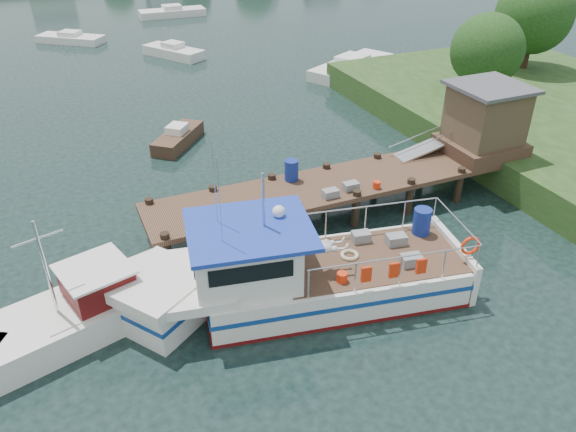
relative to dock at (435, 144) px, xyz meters
name	(u,v)px	position (x,y,z in m)	size (l,w,h in m)	color
ground_plane	(296,221)	(-6.51, -0.01, -2.24)	(160.00, 160.00, 0.00)	black
dock	(435,144)	(0.00, 0.00, 0.00)	(16.60, 3.00, 4.78)	#4B3223
lobster_boat	(290,275)	(-8.75, -4.50, -1.21)	(11.86, 5.16, 5.70)	silver
work_boat	(74,314)	(-15.31, -3.19, -1.59)	(7.83, 4.10, 4.12)	silver
moored_rowboat	(178,137)	(-9.00, 9.35, -1.84)	(3.35, 3.66, 1.08)	#4B3223
moored_far	(172,12)	(-1.81, 40.39, -1.84)	(6.47, 2.39, 1.09)	silver
moored_b	(173,51)	(-5.22, 25.84, -1.82)	(4.16, 5.24, 1.13)	silver
moored_c	(352,66)	(5.46, 16.84, -1.80)	(7.77, 5.72, 1.18)	silver
moored_d	(71,38)	(-12.09, 33.60, -1.89)	(5.58, 4.93, 0.95)	silver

